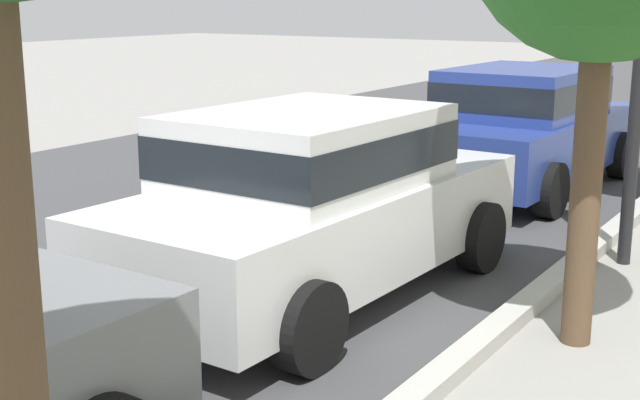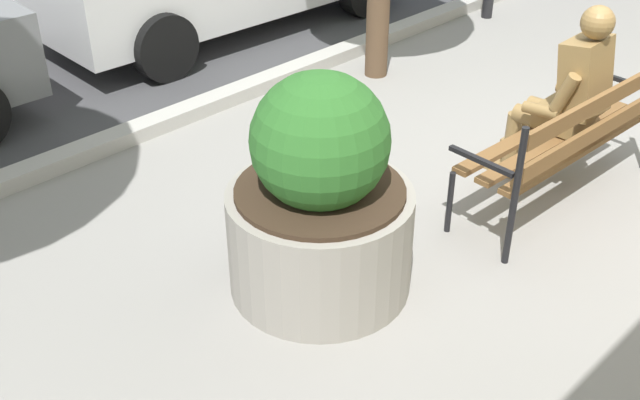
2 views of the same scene
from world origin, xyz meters
The scene contains 5 objects.
ground_plane centered at (0.00, 0.00, 0.00)m, with size 80.00×80.00×0.00m, color gray.
curb_stone centered at (0.00, 2.90, 0.06)m, with size 60.00×0.20×0.12m, color #B2AFA8.
park_bench centered at (-0.21, -0.05, 0.54)m, with size 1.82×0.61×0.95m.
bronze_statue_seated centered at (-0.03, 0.16, 0.67)m, with size 0.63×0.76×1.37m.
concrete_planter centered at (-2.07, 0.50, 0.57)m, with size 1.08×1.08×1.37m.
Camera 2 is at (-4.69, -2.10, 2.94)m, focal length 43.26 mm.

